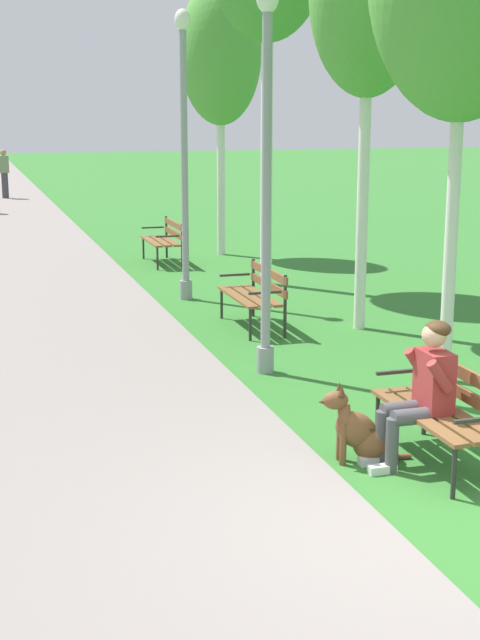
# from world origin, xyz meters

# --- Properties ---
(ground_plane) EXTENTS (120.00, 120.00, 0.00)m
(ground_plane) POSITION_xyz_m (0.00, 0.00, 0.00)
(ground_plane) COLOR #33752D
(park_bench_near) EXTENTS (0.55, 1.50, 0.85)m
(park_bench_near) POSITION_xyz_m (0.70, 1.21, 0.51)
(park_bench_near) COLOR brown
(park_bench_near) RESTS_ON ground
(park_bench_mid) EXTENTS (0.55, 1.50, 0.85)m
(park_bench_mid) POSITION_xyz_m (0.69, 6.44, 0.51)
(park_bench_mid) COLOR brown
(park_bench_mid) RESTS_ON ground
(park_bench_far) EXTENTS (0.55, 1.50, 0.85)m
(park_bench_far) POSITION_xyz_m (0.65, 12.12, 0.51)
(park_bench_far) COLOR brown
(park_bench_far) RESTS_ON ground
(person_seated_on_near_bench) EXTENTS (0.74, 0.49, 1.25)m
(person_seated_on_near_bench) POSITION_xyz_m (0.49, 1.25, 0.68)
(person_seated_on_near_bench) COLOR #4C4C51
(person_seated_on_near_bench) RESTS_ON ground
(dog_brown) EXTENTS (0.83, 0.35, 0.71)m
(dog_brown) POSITION_xyz_m (0.04, 1.45, 0.26)
(dog_brown) COLOR brown
(dog_brown) RESTS_ON ground
(lamp_post_near) EXTENTS (0.24, 0.24, 4.27)m
(lamp_post_near) POSITION_xyz_m (0.11, 4.30, 2.21)
(lamp_post_near) COLOR gray
(lamp_post_near) RESTS_ON ground
(lamp_post_mid) EXTENTS (0.24, 0.24, 4.42)m
(lamp_post_mid) POSITION_xyz_m (0.23, 8.64, 2.29)
(lamp_post_mid) COLOR gray
(lamp_post_mid) RESTS_ON ground
(birch_tree_fifth) EXTENTS (1.65, 1.62, 5.49)m
(birch_tree_fifth) POSITION_xyz_m (2.02, 12.93, 4.03)
(birch_tree_fifth) COLOR silver
(birch_tree_fifth) RESTS_ON ground
(pedestrian_further_distant) EXTENTS (0.32, 0.22, 1.65)m
(pedestrian_further_distant) POSITION_xyz_m (-1.67, 26.56, 0.84)
(pedestrian_further_distant) COLOR #383842
(pedestrian_further_distant) RESTS_ON ground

